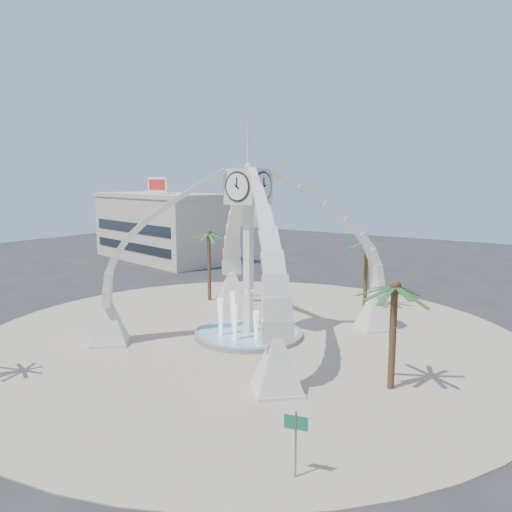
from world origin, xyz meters
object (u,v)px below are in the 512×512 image
Objects in this scene: palm_west at (209,234)px; street_sign at (296,431)px; palm_east at (395,287)px; clock_tower at (248,250)px; fountain at (249,333)px; palm_north at (367,242)px.

street_sign is at bearing -43.07° from palm_west.
clock_tower is at bearing 165.97° from palm_east.
street_sign is (11.92, -13.27, 1.69)m from fountain.
fountain is 17.92m from street_sign.
palm_west reaches higher than fountain.
palm_north reaches higher than street_sign.
palm_east is 0.92× the size of palm_west.
clock_tower is 18.40m from street_sign.
palm_west is (-21.60, 9.87, 0.63)m from palm_east.
street_sign is at bearing -48.08° from fountain.
palm_north is at bearing 72.80° from clock_tower.
clock_tower is 12.34m from palm_east.
palm_north is (3.85, 12.46, -0.41)m from clock_tower.
palm_west is 29.85m from street_sign.
palm_west is 1.05× the size of palm_north.
clock_tower is 2.60× the size of palm_north.
fountain is at bearing 90.00° from clock_tower.
palm_west is at bearing 144.49° from fountain.
palm_east is at bearing -24.56° from palm_west.
palm_north is (3.85, 12.46, 5.79)m from fountain.
palm_east is at bearing -14.03° from clock_tower.
palm_north is 27.27m from street_sign.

